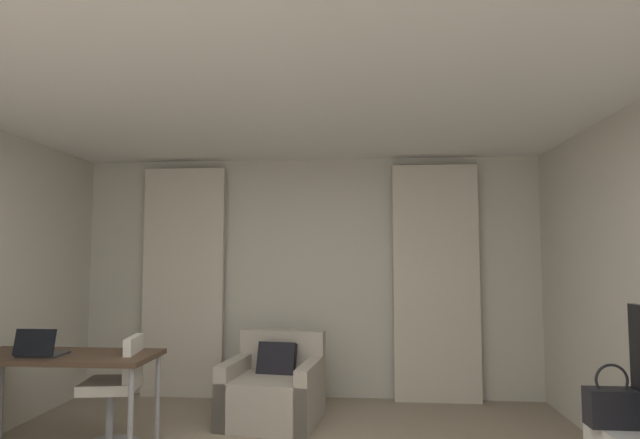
# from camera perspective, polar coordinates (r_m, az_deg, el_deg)

# --- Properties ---
(wall_window) EXTENTS (5.12, 0.06, 2.60)m
(wall_window) POSITION_cam_1_polar(r_m,az_deg,el_deg) (5.62, -1.32, -6.42)
(wall_window) COLOR beige
(wall_window) RESTS_ON ground
(ceiling) EXTENTS (5.12, 6.12, 0.06)m
(ceiling) POSITION_cam_1_polar(r_m,az_deg,el_deg) (2.85, -7.78, 18.89)
(ceiling) COLOR white
(ceiling) RESTS_ON wall_left
(curtain_left_panel) EXTENTS (0.90, 0.06, 2.50)m
(curtain_left_panel) POSITION_cam_1_polar(r_m,az_deg,el_deg) (5.80, -15.20, -6.70)
(curtain_left_panel) COLOR beige
(curtain_left_panel) RESTS_ON ground
(curtain_right_panel) EXTENTS (0.90, 0.06, 2.50)m
(curtain_right_panel) POSITION_cam_1_polar(r_m,az_deg,el_deg) (5.52, 12.99, -6.87)
(curtain_right_panel) COLOR beige
(curtain_right_panel) RESTS_ON ground
(armchair) EXTENTS (0.93, 0.89, 0.79)m
(armchair) POSITION_cam_1_polar(r_m,az_deg,el_deg) (4.95, -5.25, -18.72)
(armchair) COLOR #B2A899
(armchair) RESTS_ON ground
(desk) EXTENTS (1.46, 0.59, 0.75)m
(desk) POSITION_cam_1_polar(r_m,az_deg,el_deg) (4.60, -27.09, -14.15)
(desk) COLOR #4C3828
(desk) RESTS_ON ground
(desk_chair) EXTENTS (0.48, 0.48, 0.88)m
(desk_chair) POSITION_cam_1_polar(r_m,az_deg,el_deg) (4.52, -22.12, -18.28)
(desk_chair) COLOR gray
(desk_chair) RESTS_ON ground
(laptop) EXTENTS (0.32, 0.25, 0.22)m
(laptop) POSITION_cam_1_polar(r_m,az_deg,el_deg) (4.56, -29.07, -12.80)
(laptop) COLOR #2D2D33
(laptop) RESTS_ON desk
(handbag_primary) EXTENTS (0.30, 0.14, 0.37)m
(handbag_primary) POSITION_cam_1_polar(r_m,az_deg,el_deg) (3.64, 30.19, -17.76)
(handbag_primary) COLOR black
(handbag_primary) RESTS_ON tv_console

